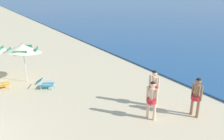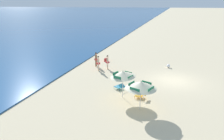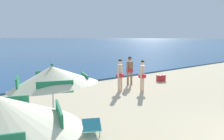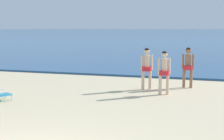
# 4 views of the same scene
# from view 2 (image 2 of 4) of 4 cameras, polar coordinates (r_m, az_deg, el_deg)

# --- Properties ---
(ground_plane) EXTENTS (800.00, 800.00, 0.00)m
(ground_plane) POSITION_cam_2_polar(r_m,az_deg,el_deg) (20.34, 16.74, -2.86)
(ground_plane) COLOR beige
(beach_umbrella_striped_main) EXTENTS (2.67, 2.68, 2.23)m
(beach_umbrella_striped_main) POSITION_cam_2_polar(r_m,az_deg,el_deg) (15.46, 3.05, -1.14)
(beach_umbrella_striped_main) COLOR silver
(beach_umbrella_striped_main) RESTS_ON ground
(beach_umbrella_striped_second) EXTENTS (2.74, 2.74, 2.12)m
(beach_umbrella_striped_second) POSITION_cam_2_polar(r_m,az_deg,el_deg) (13.76, 8.07, -4.16)
(beach_umbrella_striped_second) COLOR silver
(beach_umbrella_striped_second) RESTS_ON ground
(lounge_chair_under_umbrella) EXTENTS (0.89, 1.03, 0.53)m
(lounge_chair_under_umbrella) POSITION_cam_2_polar(r_m,az_deg,el_deg) (17.45, 2.12, -4.60)
(lounge_chair_under_umbrella) COLOR teal
(lounge_chair_under_umbrella) RESTS_ON ground
(lounge_chair_beside_umbrella) EXTENTS (0.61, 0.89, 0.50)m
(lounge_chair_beside_umbrella) POSITION_cam_2_polar(r_m,az_deg,el_deg) (16.05, 7.97, -6.83)
(lounge_chair_beside_umbrella) COLOR gold
(lounge_chair_beside_umbrella) RESTS_ON ground
(person_standing_near_shore) EXTENTS (0.44, 0.39, 1.59)m
(person_standing_near_shore) POSITION_cam_2_polar(r_m,az_deg,el_deg) (22.64, -1.25, 2.48)
(person_standing_near_shore) COLOR beige
(person_standing_near_shore) RESTS_ON ground
(person_standing_beside) EXTENTS (0.49, 0.40, 1.64)m
(person_standing_beside) POSITION_cam_2_polar(r_m,az_deg,el_deg) (23.83, -4.47, 3.28)
(person_standing_beside) COLOR #8C6042
(person_standing_beside) RESTS_ON ground
(person_wading_in) EXTENTS (0.46, 0.40, 1.64)m
(person_wading_in) POSITION_cam_2_polar(r_m,az_deg,el_deg) (22.17, -3.84, 2.17)
(person_wading_in) COLOR beige
(person_wading_in) RESTS_ON ground
(cooler_box) EXTENTS (0.56, 0.44, 0.43)m
(cooler_box) POSITION_cam_2_polar(r_m,az_deg,el_deg) (25.94, -1.63, 2.84)
(cooler_box) COLOR red
(cooler_box) RESTS_ON ground
(beach_ball) EXTENTS (0.39, 0.39, 0.39)m
(beach_ball) POSITION_cam_2_polar(r_m,az_deg,el_deg) (24.24, 15.40, 1.09)
(beach_ball) COLOR white
(beach_ball) RESTS_ON ground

